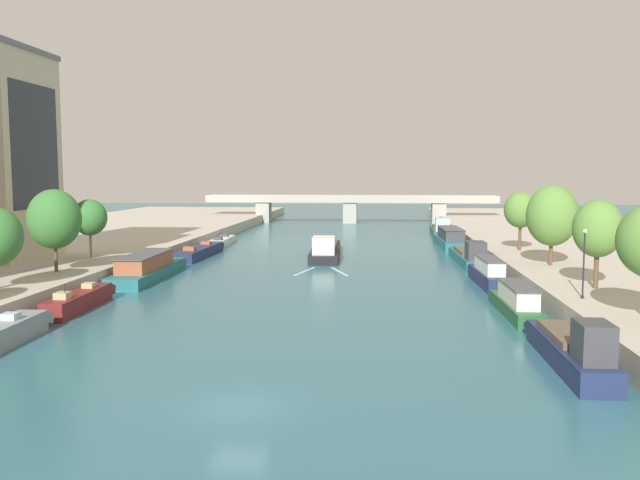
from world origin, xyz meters
name	(u,v)px	position (x,y,z in m)	size (l,w,h in m)	color
ground_plane	(238,407)	(0.00, 0.00, 0.00)	(400.00, 400.00, 0.00)	#2D6070
quay_left	(56,246)	(-36.33, 55.00, 0.87)	(36.00, 170.00, 1.73)	#B7AD9E
quay_right	(628,251)	(36.33, 55.00, 0.87)	(36.00, 170.00, 1.73)	#B7AD9E
barge_midriver	(326,249)	(-0.53, 53.61, 0.88)	(4.31, 19.79, 2.99)	black
wake_behind_barge	(322,271)	(0.15, 40.83, 0.01)	(5.59, 6.02, 0.03)	#A0CCD6
moored_boat_left_downstream	(80,300)	(-16.52, 19.77, 0.71)	(2.04, 10.25, 2.44)	maroon
moored_boat_left_near	(148,268)	(-16.50, 34.52, 1.07)	(3.71, 16.37, 2.57)	#23666B
moored_boat_left_second	(200,251)	(-16.12, 52.06, 0.64)	(2.71, 14.80, 2.32)	#1E284C
moored_boat_left_upstream	(222,241)	(-16.51, 65.45, 0.56)	(2.46, 10.98, 2.15)	silver
moored_boat_right_second	(571,349)	(16.34, 7.53, 0.97)	(2.20, 12.05, 3.22)	#1E284C
moored_boat_right_end	(516,302)	(16.10, 20.57, 0.97)	(2.21, 10.87, 2.33)	#235633
moored_boat_right_midway	(488,274)	(16.17, 33.63, 1.09)	(2.29, 11.14, 2.60)	#1E284C
moored_boat_right_lone	(469,256)	(16.41, 48.46, 0.88)	(2.96, 15.76, 3.00)	#23666B
moored_boat_right_upstream	(450,239)	(16.10, 66.23, 1.15)	(3.65, 15.45, 2.74)	#23666B
moored_boat_right_gap_after	(441,229)	(16.50, 84.78, 0.90)	(3.54, 16.51, 3.13)	#235633
tree_left_third	(54,219)	(-22.00, 27.05, 6.34)	(4.55, 4.55, 7.21)	brown
tree_left_by_lamp	(90,218)	(-22.97, 36.21, 5.87)	(3.42, 3.42, 5.97)	brown
tree_right_by_lamp	(598,229)	(22.26, 22.56, 6.20)	(3.62, 3.62, 6.63)	brown
tree_right_midway	(552,216)	(22.12, 35.10, 6.39)	(4.71, 4.71, 7.51)	brown
tree_right_distant	(521,210)	(21.80, 47.31, 6.24)	(3.64, 3.64, 6.53)	brown
lamppost_right_bank	(584,261)	(20.06, 18.31, 4.35)	(0.28, 0.28, 4.78)	black
bridge_far	(350,205)	(0.00, 110.24, 3.71)	(60.66, 4.40, 5.83)	#9E998E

